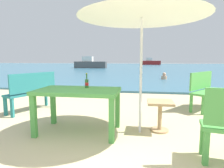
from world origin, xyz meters
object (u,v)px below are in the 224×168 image
bench_teal_center (32,90)px  swimmer_person (164,77)px  beer_bottle_amber (87,83)px  side_table_wood (160,112)px  bench_green_right (204,88)px  patio_umbrella (142,6)px  boat_cargo_ship (150,62)px  picnic_table_green (78,96)px  boat_tanker (90,64)px

bench_teal_center → swimmer_person: size_ratio=3.03×
beer_bottle_amber → side_table_wood: (1.31, 0.09, -0.50)m
bench_green_right → patio_umbrella: bearing=-130.8°
beer_bottle_amber → boat_cargo_ship: (2.81, 40.57, -0.20)m
beer_bottle_amber → picnic_table_green: bearing=-118.4°
picnic_table_green → patio_umbrella: bearing=8.1°
swimmer_person → patio_umbrella: bearing=-99.0°
bench_teal_center → swimmer_person: bearing=62.3°
bench_teal_center → beer_bottle_amber: bearing=-28.5°
side_table_wood → boat_tanker: bearing=108.8°
bench_green_right → boat_tanker: (-8.77, 20.40, 0.12)m
patio_umbrella → swimmer_person: patio_umbrella is taller
side_table_wood → bench_teal_center: bench_teal_center is taller
beer_bottle_amber → bench_teal_center: size_ratio=0.21×
boat_cargo_ship → swimmer_person: bearing=-90.9°
picnic_table_green → beer_bottle_amber: 0.29m
picnic_table_green → bench_green_right: size_ratio=1.21×
side_table_wood → boat_tanker: size_ratio=0.12×
patio_umbrella → side_table_wood: patio_umbrella is taller
side_table_wood → swimmer_person: bearing=83.2°
patio_umbrella → bench_teal_center: bearing=160.3°
swimmer_person → side_table_wood: bearing=-96.8°
beer_bottle_amber → patio_umbrella: 1.59m
patio_umbrella → bench_green_right: patio_umbrella is taller
beer_bottle_amber → boat_tanker: 23.06m
side_table_wood → bench_green_right: bench_green_right is taller
picnic_table_green → boat_tanker: bearing=105.3°
beer_bottle_amber → bench_green_right: size_ratio=0.23×
side_table_wood → boat_cargo_ship: bearing=87.9°
picnic_table_green → side_table_wood: size_ratio=2.59×
patio_umbrella → swimmer_person: size_ratio=5.61×
patio_umbrella → boat_cargo_ship: size_ratio=0.53×
patio_umbrella → bench_green_right: size_ratio=1.98×
boat_cargo_ship → boat_tanker: (-9.01, -18.36, 0.01)m
picnic_table_green → boat_cargo_ship: boat_cargo_ship is taller
patio_umbrella → boat_tanker: bearing=107.9°
picnic_table_green → swimmer_person: (2.40, 8.63, -0.41)m
picnic_table_green → side_table_wood: 1.46m
bench_green_right → swimmer_person: 6.64m
bench_green_right → boat_tanker: boat_tanker is taller
side_table_wood → boat_cargo_ship: (1.50, 40.49, 0.30)m
picnic_table_green → patio_umbrella: (1.06, 0.15, 1.47)m
side_table_wood → bench_green_right: size_ratio=0.47×
patio_umbrella → picnic_table_green: bearing=-171.9°
side_table_wood → picnic_table_green: bearing=-169.0°
patio_umbrella → bench_green_right: (1.60, 1.85, -1.58)m
boat_cargo_ship → bench_teal_center: bearing=-96.4°
boat_cargo_ship → side_table_wood: bearing=-92.1°
picnic_table_green → bench_teal_center: bench_teal_center is taller
side_table_wood → boat_cargo_ship: boat_cargo_ship is taller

